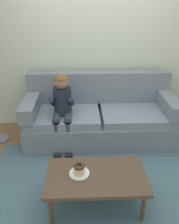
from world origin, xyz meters
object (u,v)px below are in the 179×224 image
at_px(donut, 79,171).
at_px(person_child, 62,105).
at_px(toy_controller, 133,168).
at_px(couch, 100,117).
at_px(coffee_table, 96,178).

bearing_deg(donut, person_child, 102.08).
relative_size(person_child, toy_controller, 4.87).
distance_m(couch, toy_controller, 0.97).
bearing_deg(donut, coffee_table, -7.61).
distance_m(donut, toy_controller, 0.96).
bearing_deg(donut, couch, 76.70).
bearing_deg(coffee_table, person_child, 109.85).
xyz_separation_m(person_child, toy_controller, (0.94, -0.61, -0.65)).
relative_size(couch, donut, 18.85).
bearing_deg(coffee_table, couch, 84.02).
height_order(donut, toy_controller, donut).
bearing_deg(person_child, donut, -77.92).
bearing_deg(toy_controller, coffee_table, -109.77).
xyz_separation_m(donut, toy_controller, (0.70, 0.51, -0.41)).
distance_m(coffee_table, person_child, 1.26).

